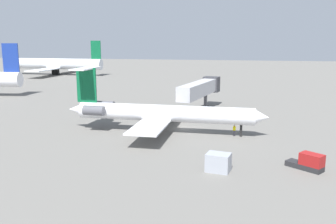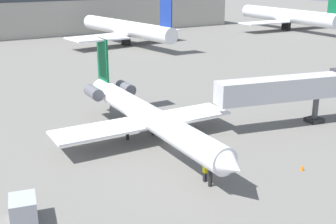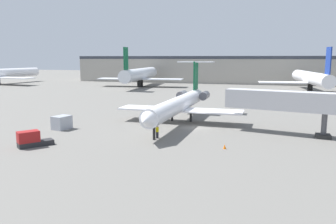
# 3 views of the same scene
# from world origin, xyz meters

# --- Properties ---
(ground_plane) EXTENTS (400.00, 400.00, 0.10)m
(ground_plane) POSITION_xyz_m (0.00, 0.00, -0.05)
(ground_plane) COLOR #66635E
(regional_jet) EXTENTS (20.22, 31.14, 9.70)m
(regional_jet) POSITION_xyz_m (-3.36, 3.23, 3.12)
(regional_jet) COLOR white
(regional_jet) RESTS_ON ground_plane
(jet_bridge) EXTENTS (18.48, 6.64, 6.24)m
(jet_bridge) POSITION_xyz_m (14.64, -1.50, 4.56)
(jet_bridge) COLOR #ADADB2
(jet_bridge) RESTS_ON ground_plane
(ground_crew_marshaller) EXTENTS (0.27, 0.41, 1.69)m
(ground_crew_marshaller) POSITION_xyz_m (-3.39, -8.38, 0.86)
(ground_crew_marshaller) COLOR black
(ground_crew_marshaller) RESTS_ON ground_plane
(baggage_tug_lead) EXTENTS (3.54, 4.03, 1.90)m
(baggage_tug_lead) POSITION_xyz_m (-16.32, -16.63, 0.84)
(baggage_tug_lead) COLOR #262628
(baggage_tug_lead) RESTS_ON ground_plane
(cargo_container_uld) EXTENTS (2.36, 2.85, 1.97)m
(cargo_container_uld) POSITION_xyz_m (-18.66, -6.98, 0.99)
(cargo_container_uld) COLOR #999EA8
(cargo_container_uld) RESTS_ON ground_plane
(traffic_cone_near) EXTENTS (0.36, 0.36, 0.55)m
(traffic_cone_near) POSITION_xyz_m (5.73, -11.15, 0.28)
(traffic_cone_near) COLOR orange
(traffic_cone_near) RESTS_ON ground_plane
(terminal_building) EXTENTS (141.92, 21.48, 11.02)m
(terminal_building) POSITION_xyz_m (0.00, 96.30, 5.52)
(terminal_building) COLOR #9E998E
(terminal_building) RESTS_ON ground_plane
(parked_airliner_west_mid) EXTENTS (31.15, 36.78, 13.59)m
(parked_airliner_west_mid) POSITION_xyz_m (-34.22, 64.72, 4.39)
(parked_airliner_west_mid) COLOR silver
(parked_airliner_west_mid) RESTS_ON ground_plane
(parked_airliner_centre) EXTENTS (31.22, 36.69, 13.11)m
(parked_airliner_centre) POSITION_xyz_m (22.54, 62.55, 4.15)
(parked_airliner_centre) COLOR white
(parked_airliner_centre) RESTS_ON ground_plane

